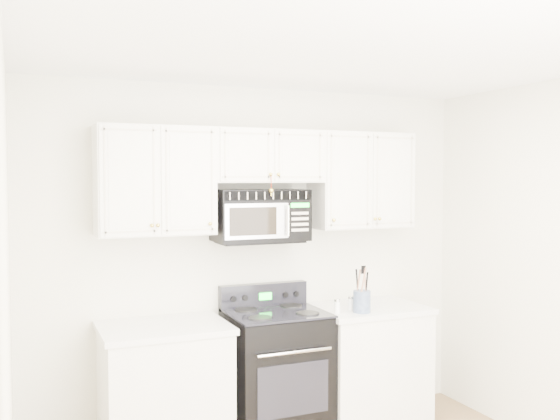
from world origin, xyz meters
TOP-DOWN VIEW (x-y plane):
  - room at (0.00, 0.00)m, footprint 3.51×3.51m
  - base_cabinet_left at (-0.80, 1.44)m, footprint 0.86×0.65m
  - base_cabinet_right at (0.80, 1.44)m, footprint 0.86×0.65m
  - range at (0.04, 1.46)m, footprint 0.70×0.64m
  - upper_cabinets at (-0.00, 1.58)m, footprint 2.44×0.37m
  - microwave at (-0.04, 1.57)m, footprint 0.69×0.39m
  - utensil_crock at (0.64, 1.25)m, footprint 0.13×0.13m
  - shaker_salt at (0.60, 1.35)m, footprint 0.04×0.04m
  - shaker_pepper at (0.46, 1.30)m, footprint 0.04×0.04m

SIDE VIEW (x-z plane):
  - base_cabinet_left at x=-0.80m, z-range -0.03..0.89m
  - base_cabinet_right at x=0.80m, z-range -0.03..0.89m
  - range at x=0.04m, z-range -0.07..1.04m
  - shaker_pepper at x=0.46m, z-range 0.92..1.02m
  - shaker_salt at x=0.60m, z-range 0.92..1.03m
  - utensil_crock at x=0.64m, z-range 0.84..1.18m
  - room at x=0.00m, z-range 0.00..2.60m
  - microwave at x=-0.04m, z-range 1.45..1.83m
  - upper_cabinets at x=0.00m, z-range 1.56..2.31m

